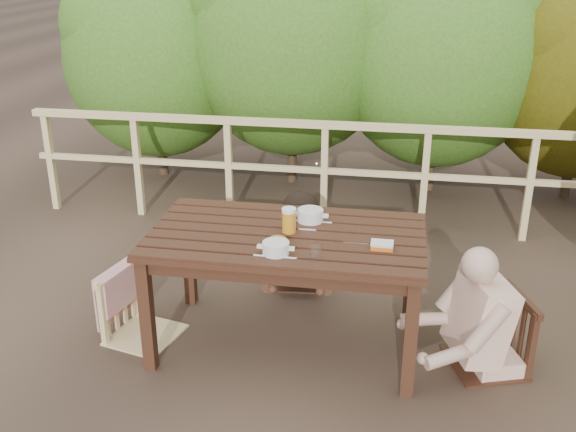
% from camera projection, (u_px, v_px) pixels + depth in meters
% --- Properties ---
extents(ground, '(60.00, 60.00, 0.00)m').
position_uv_depth(ground, '(287.00, 343.00, 4.44)').
color(ground, '#4A3729').
rests_on(ground, ground).
extents(table, '(1.71, 0.96, 0.79)m').
position_uv_depth(table, '(287.00, 291.00, 4.28)').
color(table, '#311A10').
rests_on(table, ground).
extents(chair_left, '(0.53, 0.53, 0.89)m').
position_uv_depth(chair_left, '(140.00, 278.00, 4.34)').
color(chair_left, '#D9BC80').
rests_on(chair_left, ground).
extents(chair_far, '(0.46, 0.46, 0.86)m').
position_uv_depth(chair_far, '(301.00, 232.00, 5.08)').
color(chair_far, '#311A10').
rests_on(chair_far, ground).
extents(chair_right, '(0.57, 0.57, 0.90)m').
position_uv_depth(chair_right, '(493.00, 302.00, 4.04)').
color(chair_right, '#311A10').
rests_on(chair_right, ground).
extents(woman, '(0.54, 0.65, 1.22)m').
position_uv_depth(woman, '(302.00, 209.00, 5.03)').
color(woman, black).
rests_on(woman, ground).
extents(diner_right, '(0.81, 0.73, 1.36)m').
position_uv_depth(diner_right, '(502.00, 269.00, 3.95)').
color(diner_right, beige).
rests_on(diner_right, ground).
extents(railing, '(5.60, 0.10, 1.01)m').
position_uv_depth(railing, '(324.00, 175.00, 6.06)').
color(railing, '#D9BC80').
rests_on(railing, ground).
extents(hedge_row, '(6.60, 1.60, 3.80)m').
position_uv_depth(hedge_row, '(382.00, 5.00, 6.56)').
color(hedge_row, '#365E1B').
rests_on(hedge_row, ground).
extents(soup_near, '(0.26, 0.26, 0.09)m').
position_uv_depth(soup_near, '(276.00, 249.00, 3.84)').
color(soup_near, white).
rests_on(soup_near, table).
extents(soup_far, '(0.29, 0.29, 0.10)m').
position_uv_depth(soup_far, '(310.00, 216.00, 4.29)').
color(soup_far, silver).
rests_on(soup_far, table).
extents(bread_roll, '(0.13, 0.10, 0.07)m').
position_uv_depth(bread_roll, '(278.00, 241.00, 3.96)').
color(bread_roll, '#9B6125').
rests_on(bread_roll, table).
extents(beer_glass, '(0.09, 0.09, 0.17)m').
position_uv_depth(beer_glass, '(289.00, 221.00, 4.11)').
color(beer_glass, orange).
rests_on(beer_glass, table).
extents(tumbler, '(0.07, 0.07, 0.08)m').
position_uv_depth(tumbler, '(315.00, 253.00, 3.80)').
color(tumbler, white).
rests_on(tumbler, table).
extents(butter_tub, '(0.13, 0.10, 0.06)m').
position_uv_depth(butter_tub, '(382.00, 247.00, 3.91)').
color(butter_tub, white).
rests_on(butter_tub, table).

